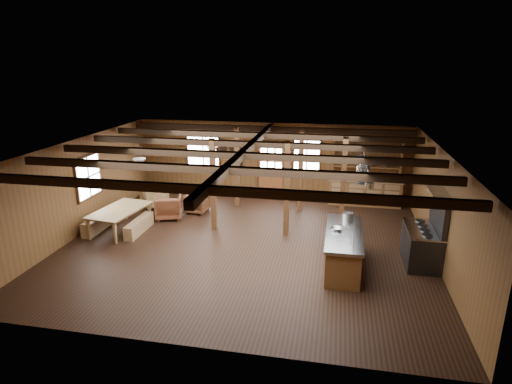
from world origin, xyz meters
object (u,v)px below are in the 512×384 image
Objects in this scene: commercial_range at (424,240)px; armchair_c at (155,197)px; armchair_b at (197,203)px; armchair_a at (169,207)px; kitchen_island at (343,249)px; dining_table at (122,220)px.

commercial_range is 8.94m from armchair_c.
armchair_c is at bearing 161.82° from commercial_range.
armchair_c is at bearing -3.74° from armchair_b.
armchair_a is 1.03m from armchair_b.
armchair_c is (-0.92, 0.98, -0.01)m from armchair_a.
armchair_b is (-6.84, 2.52, -0.31)m from commercial_range.
armchair_c reaches higher than armchair_b.
armchair_a is at bearing 166.59° from commercial_range.
armchair_a reaches higher than armchair_b.
kitchen_island reaches higher than armchair_b.
armchair_a reaches higher than armchair_c.
armchair_a is at bearing 49.74° from armchair_b.
commercial_range reaches higher than dining_table.
commercial_range is 8.57m from dining_table.
armchair_b is at bearing 159.78° from commercial_range.
armchair_a is at bearing -28.84° from dining_table.
commercial_range reaches higher than armchair_a.
armchair_c is at bearing 6.65° from dining_table.
armchair_b is at bearing -32.30° from dining_table.
commercial_range is at bearing 165.30° from armchair_b.
commercial_range reaches higher than armchair_c.
armchair_c reaches higher than dining_table.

